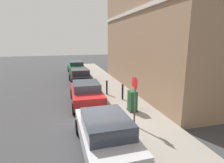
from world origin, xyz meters
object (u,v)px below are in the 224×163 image
Objects in this scene: car_green at (76,67)px; street_sign at (135,94)px; car_red at (86,93)px; bollard_near_cabinet at (123,91)px; bollard_far_kerb at (107,87)px; utility_cabinet at (132,102)px; car_silver at (105,132)px; car_black at (80,76)px.

street_sign reaches higher than car_green.
bollard_near_cabinet is (2.37, -0.16, -0.05)m from car_red.
bollard_near_cabinet is at bearing 79.72° from street_sign.
street_sign reaches higher than bollard_far_kerb.
bollard_far_kerb is 5.22m from street_sign.
car_green is at bearing 98.88° from utility_cabinet.
street_sign is (-0.68, -3.75, 0.96)m from bollard_near_cabinet.
bollard_far_kerb is at bearing 100.54° from utility_cabinet.
bollard_near_cabinet is 0.45× the size of street_sign.
car_silver is 16.44m from car_green.
car_silver is 11.06m from car_black.
street_sign reaches higher than utility_cabinet.
car_red is 0.98× the size of car_green.
utility_cabinet is (2.12, -7.99, -0.04)m from car_black.
street_sign is (0.06, -5.13, 0.96)m from bollard_far_kerb.
utility_cabinet is at bearing 71.33° from street_sign.
car_black is 6.36m from bollard_near_cabinet.
car_black is 5.38m from car_green.
car_green reaches higher than car_black.
car_silver is at bearing -141.09° from street_sign.
car_green reaches higher than bollard_near_cabinet.
car_red reaches higher than bollard_near_cabinet.
car_black reaches higher than bollard_near_cabinet.
car_silver is 4.03× the size of bollard_near_cabinet.
car_black is at bearing 99.02° from street_sign.
bollard_near_cabinet and bollard_far_kerb have the same top height.
utility_cabinet is 0.50× the size of street_sign.
bollard_far_kerb is (1.49, -4.58, -0.01)m from car_black.
car_green reaches higher than utility_cabinet.
bollard_near_cabinet is (2.35, 5.10, -0.05)m from car_silver.
bollard_near_cabinet is 1.00× the size of bollard_far_kerb.
street_sign reaches higher than car_red.
street_sign is (-0.58, -1.72, 0.98)m from utility_cabinet.
street_sign is at bearing -172.07° from car_black.
car_silver reaches higher than car_red.
utility_cabinet is at bearing -166.23° from car_black.
car_silver is 5.26m from car_red.
car_green is 1.86× the size of street_sign.
car_red is 2.04m from bollard_far_kerb.
car_green is 4.11× the size of bollard_near_cabinet.
car_red is at bearing 113.36° from street_sign.
car_red is at bearing 177.88° from car_green.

